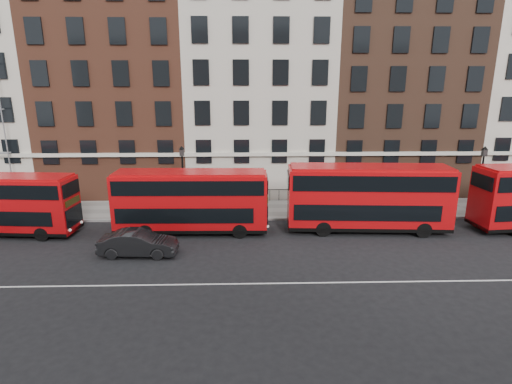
{
  "coord_description": "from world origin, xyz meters",
  "views": [
    {
      "loc": [
        -1.31,
        -20.55,
        9.88
      ],
      "look_at": [
        -0.61,
        5.0,
        3.0
      ],
      "focal_mm": 28.0,
      "sensor_mm": 36.0,
      "label": 1
    }
  ],
  "objects_px": {
    "bus_b": "(191,200)",
    "bus_a": "(1,203)",
    "bus_c": "(368,197)",
    "car_front": "(138,243)"
  },
  "relations": [
    {
      "from": "bus_b",
      "to": "bus_a",
      "type": "bearing_deg",
      "value": -178.91
    },
    {
      "from": "bus_a",
      "to": "bus_b",
      "type": "xyz_separation_m",
      "value": [
        12.67,
        -0.0,
        0.1
      ]
    },
    {
      "from": "bus_c",
      "to": "car_front",
      "type": "bearing_deg",
      "value": -162.44
    },
    {
      "from": "bus_b",
      "to": "car_front",
      "type": "relative_size",
      "value": 2.26
    },
    {
      "from": "car_front",
      "to": "bus_b",
      "type": "bearing_deg",
      "value": -33.63
    },
    {
      "from": "car_front",
      "to": "bus_c",
      "type": "bearing_deg",
      "value": -73.59
    },
    {
      "from": "bus_a",
      "to": "car_front",
      "type": "relative_size",
      "value": 2.18
    },
    {
      "from": "car_front",
      "to": "bus_a",
      "type": "bearing_deg",
      "value": 71.82
    },
    {
      "from": "bus_c",
      "to": "bus_a",
      "type": "bearing_deg",
      "value": -176.57
    },
    {
      "from": "bus_a",
      "to": "bus_b",
      "type": "distance_m",
      "value": 12.67
    }
  ]
}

